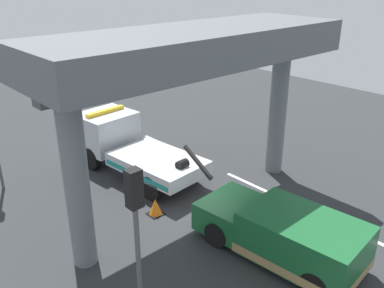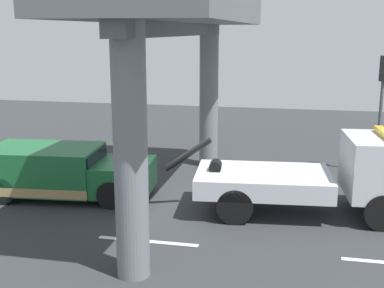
{
  "view_description": "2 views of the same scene",
  "coord_description": "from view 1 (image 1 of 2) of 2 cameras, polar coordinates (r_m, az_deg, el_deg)",
  "views": [
    {
      "loc": [
        -9.53,
        9.12,
        8.19
      ],
      "look_at": [
        1.27,
        -0.72,
        2.02
      ],
      "focal_mm": 38.79,
      "sensor_mm": 36.0,
      "label": 1
    },
    {
      "loc": [
        3.52,
        -14.11,
        5.19
      ],
      "look_at": [
        0.71,
        -0.84,
        2.1
      ],
      "focal_mm": 46.76,
      "sensor_mm": 36.0,
      "label": 2
    }
  ],
  "objects": [
    {
      "name": "lane_stripe_mid",
      "position": [
        17.36,
        8.12,
        -5.49
      ],
      "size": [
        2.6,
        0.16,
        0.01
      ],
      "primitive_type": "cube",
      "color": "silver",
      "rests_on": "ground"
    },
    {
      "name": "towed_van_green",
      "position": [
        13.12,
        12.69,
        -12.15
      ],
      "size": [
        5.37,
        2.62,
        1.58
      ],
      "color": "#195B2D",
      "rests_on": "ground"
    },
    {
      "name": "traffic_light_near",
      "position": [
        9.29,
        -7.81,
        -10.01
      ],
      "size": [
        0.39,
        0.32,
        4.36
      ],
      "color": "#515456",
      "rests_on": "ground"
    },
    {
      "name": "overpass_structure",
      "position": [
        13.59,
        0.77,
        11.78
      ],
      "size": [
        3.6,
        11.21,
        6.49
      ],
      "color": "slate",
      "rests_on": "ground"
    },
    {
      "name": "tow_truck_white",
      "position": [
        18.16,
        -8.92,
        -0.04
      ],
      "size": [
        7.33,
        2.9,
        2.46
      ],
      "color": "silver",
      "rests_on": "ground"
    },
    {
      "name": "traffic_cone_orange",
      "position": [
        15.13,
        -5.05,
        -8.65
      ],
      "size": [
        0.53,
        0.53,
        0.63
      ],
      "color": "orange",
      "rests_on": "ground"
    },
    {
      "name": "ground_plane",
      "position": [
        15.55,
        1.19,
        -9.11
      ],
      "size": [
        60.0,
        40.0,
        0.1
      ],
      "primitive_type": "cube",
      "color": "#2D3033"
    },
    {
      "name": "lane_stripe_east",
      "position": [
        21.25,
        -4.32,
        0.17
      ],
      "size": [
        2.6,
        0.16,
        0.01
      ],
      "primitive_type": "cube",
      "color": "silver",
      "rests_on": "ground"
    }
  ]
}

